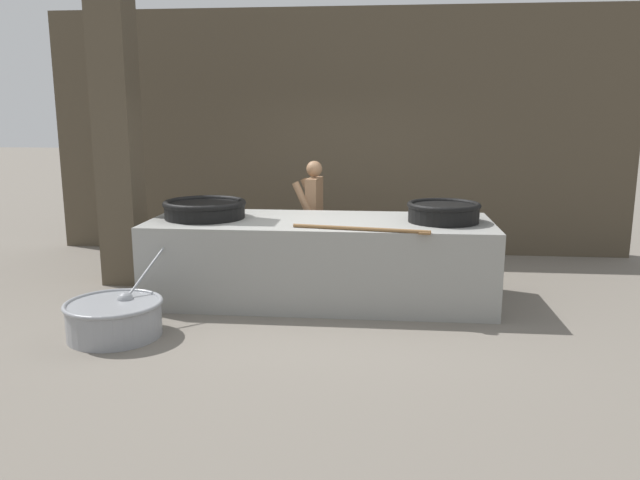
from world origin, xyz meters
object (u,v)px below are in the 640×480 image
Objects in this scene: cook at (314,213)px; giant_wok_near at (205,208)px; giant_wok_far at (444,211)px; prep_bowl_vegetables at (114,317)px.

giant_wok_near is at bearing 51.87° from cook.
giant_wok_far reaches higher than giant_wok_near.
giant_wok_far is at bearing 23.86° from prep_bowl_vegetables.
giant_wok_near reaches higher than prep_bowl_vegetables.
giant_wok_near is at bearing -179.90° from giant_wok_far.
cook reaches higher than prep_bowl_vegetables.
giant_wok_far is 2.00m from cook.
giant_wok_near is 0.63× the size of cook.
giant_wok_far is (2.77, 0.00, 0.01)m from giant_wok_near.
giant_wok_near is 2.77m from giant_wok_far.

